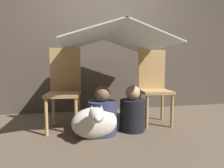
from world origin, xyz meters
TOP-DOWN VIEW (x-y plane):
  - ground_plane at (0.00, 0.00)m, footprint 8.80×8.80m
  - wall_back at (0.00, 1.15)m, footprint 7.00×0.05m
  - chair_left at (-0.57, 0.30)m, footprint 0.42×0.42m
  - chair_right at (0.59, 0.30)m, footprint 0.41×0.41m
  - sheet_canopy at (0.00, 0.22)m, footprint 1.17×1.25m
  - person_front at (-0.15, 0.03)m, footprint 0.32×0.32m
  - person_second at (0.21, 0.06)m, footprint 0.30×0.30m
  - dog at (-0.25, -0.12)m, footprint 0.48×0.38m
  - floor_cushion at (-0.18, 0.22)m, footprint 0.44×0.35m

SIDE VIEW (x-z plane):
  - ground_plane at x=0.00m, z-range 0.00..0.00m
  - floor_cushion at x=-0.18m, z-range 0.00..0.10m
  - dog at x=-0.25m, z-range -0.01..0.38m
  - person_front at x=-0.15m, z-range -0.05..0.48m
  - person_second at x=0.21m, z-range -0.05..0.49m
  - chair_left at x=-0.57m, z-range 0.03..1.02m
  - chair_right at x=0.59m, z-range 0.03..1.02m
  - sheet_canopy at x=0.00m, z-range 0.98..1.19m
  - wall_back at x=0.00m, z-range 0.00..2.50m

